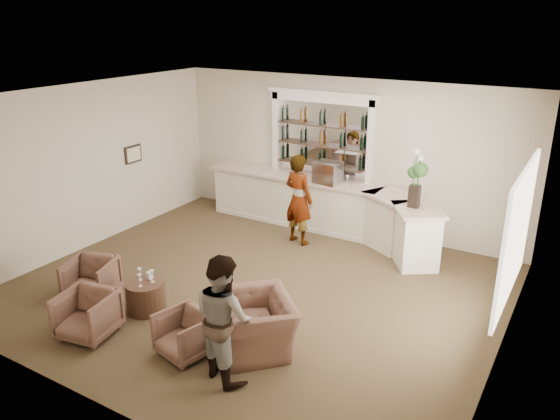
% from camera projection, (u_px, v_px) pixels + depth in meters
% --- Properties ---
extents(ground, '(8.00, 8.00, 0.00)m').
position_uv_depth(ground, '(256.00, 288.00, 9.56)').
color(ground, brown).
rests_on(ground, ground).
extents(room_shell, '(8.04, 7.02, 3.32)m').
position_uv_depth(room_shell, '(285.00, 151.00, 9.25)').
color(room_shell, beige).
rests_on(room_shell, ground).
extents(bar_counter, '(5.72, 1.80, 1.14)m').
position_uv_depth(bar_counter, '(325.00, 207.00, 11.86)').
color(bar_counter, white).
rests_on(bar_counter, ground).
extents(back_bar_alcove, '(2.64, 0.25, 3.00)m').
position_uv_depth(back_bar_alcove, '(322.00, 136.00, 11.86)').
color(back_bar_alcove, white).
rests_on(back_bar_alcove, ground).
extents(cocktail_table, '(0.63, 0.63, 0.50)m').
position_uv_depth(cocktail_table, '(146.00, 296.00, 8.78)').
color(cocktail_table, '#533324').
rests_on(cocktail_table, ground).
extents(sommelier, '(0.78, 0.61, 1.90)m').
position_uv_depth(sommelier, '(299.00, 199.00, 11.17)').
color(sommelier, gray).
rests_on(sommelier, ground).
extents(guest, '(1.02, 0.92, 1.74)m').
position_uv_depth(guest, '(223.00, 317.00, 7.00)').
color(guest, gray).
rests_on(guest, ground).
extents(armchair_left, '(0.95, 0.97, 0.70)m').
position_uv_depth(armchair_left, '(91.00, 279.00, 9.14)').
color(armchair_left, brown).
rests_on(armchair_left, ground).
extents(armchair_center, '(0.89, 0.91, 0.71)m').
position_uv_depth(armchair_center, '(87.00, 315.00, 8.05)').
color(armchair_center, brown).
rests_on(armchair_center, ground).
extents(armchair_right, '(0.84, 0.85, 0.64)m').
position_uv_depth(armchair_right, '(185.00, 334.00, 7.62)').
color(armchair_right, brown).
rests_on(armchair_right, ground).
extents(armchair_far, '(1.56, 1.56, 0.76)m').
position_uv_depth(armchair_far, '(256.00, 324.00, 7.76)').
color(armchair_far, brown).
rests_on(armchair_far, ground).
extents(espresso_machine, '(0.55, 0.47, 0.46)m').
position_uv_depth(espresso_machine, '(328.00, 173.00, 11.52)').
color(espresso_machine, silver).
rests_on(espresso_machine, bar_counter).
extents(flower_vase, '(0.29, 0.29, 1.11)m').
position_uv_depth(flower_vase, '(416.00, 175.00, 9.97)').
color(flower_vase, black).
rests_on(flower_vase, bar_counter).
extents(wine_glass_bar_left, '(0.07, 0.07, 0.21)m').
position_uv_depth(wine_glass_bar_left, '(347.00, 180.00, 11.43)').
color(wine_glass_bar_left, white).
rests_on(wine_glass_bar_left, bar_counter).
extents(wine_glass_bar_right, '(0.07, 0.07, 0.21)m').
position_uv_depth(wine_glass_bar_right, '(318.00, 175.00, 11.78)').
color(wine_glass_bar_right, white).
rests_on(wine_glass_bar_right, bar_counter).
extents(wine_glass_tbl_a, '(0.07, 0.07, 0.21)m').
position_uv_depth(wine_glass_tbl_a, '(140.00, 274.00, 8.74)').
color(wine_glass_tbl_a, white).
rests_on(wine_glass_tbl_a, cocktail_table).
extents(wine_glass_tbl_b, '(0.07, 0.07, 0.21)m').
position_uv_depth(wine_glass_tbl_b, '(152.00, 276.00, 8.68)').
color(wine_glass_tbl_b, white).
rests_on(wine_glass_tbl_b, cocktail_table).
extents(wine_glass_tbl_c, '(0.07, 0.07, 0.21)m').
position_uv_depth(wine_glass_tbl_c, '(140.00, 280.00, 8.54)').
color(wine_glass_tbl_c, white).
rests_on(wine_glass_tbl_c, cocktail_table).
extents(napkin_holder, '(0.08, 0.08, 0.12)m').
position_uv_depth(napkin_holder, '(149.00, 275.00, 8.80)').
color(napkin_holder, white).
rests_on(napkin_holder, cocktail_table).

